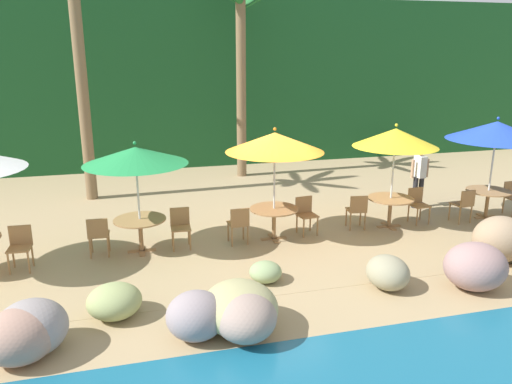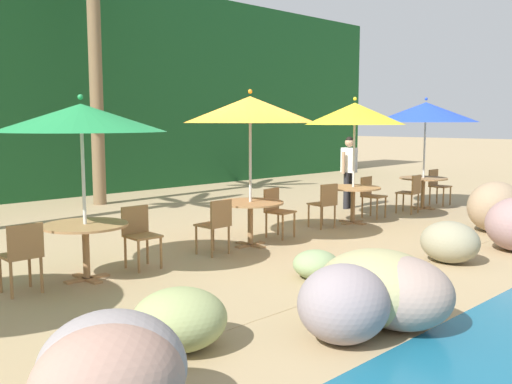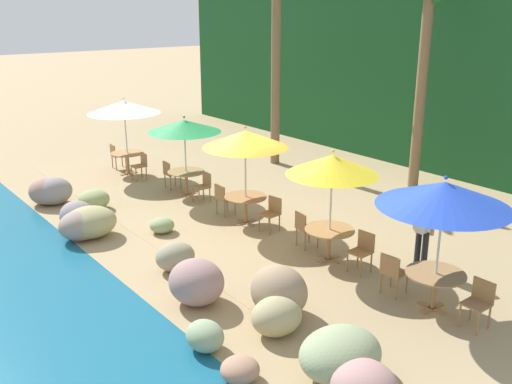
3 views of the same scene
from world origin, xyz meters
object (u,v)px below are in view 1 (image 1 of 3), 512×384
(palm_tree_second, at_px, (241,47))
(umbrella_yellow, at_px, (395,138))
(dining_table_orange, at_px, (274,214))
(chair_yellow_inland, at_px, (357,209))
(umbrella_blue, at_px, (497,131))
(waiter_in_white, at_px, (420,172))
(umbrella_green, at_px, (135,156))
(chair_orange_seaward, at_px, (306,212))
(umbrella_orange, at_px, (275,142))
(dining_table_yellow, at_px, (390,203))
(dining_table_green, at_px, (140,224))
(chair_white_seaward, at_px, (20,244))
(chair_blue_inland, at_px, (464,203))
(dining_table_blue, at_px, (488,195))
(chair_green_inland, at_px, (98,234))
(palm_tree_nearest, at_px, (76,29))
(chair_green_seaward, at_px, (180,225))
(chair_yellow_seaward, at_px, (417,202))
(chair_orange_inland, at_px, (239,223))

(palm_tree_second, bearing_deg, umbrella_yellow, -69.20)
(dining_table_orange, height_order, chair_yellow_inland, chair_yellow_inland)
(umbrella_blue, xyz_separation_m, waiter_in_white, (-1.22, 1.26, -1.28))
(umbrella_green, xyz_separation_m, chair_orange_seaward, (3.79, 0.17, -1.59))
(umbrella_blue, height_order, waiter_in_white, umbrella_blue)
(umbrella_orange, height_order, dining_table_yellow, umbrella_orange)
(umbrella_green, distance_m, dining_table_green, 1.49)
(chair_white_seaward, height_order, chair_blue_inland, same)
(umbrella_yellow, xyz_separation_m, umbrella_blue, (2.76, -0.02, 0.06))
(umbrella_blue, xyz_separation_m, dining_table_blue, (0.00, 0.00, -1.65))
(chair_yellow_inland, bearing_deg, palm_tree_second, 103.47)
(dining_table_green, distance_m, chair_green_inland, 0.86)
(chair_white_seaward, bearing_deg, umbrella_green, 7.52)
(chair_green_inland, xyz_separation_m, palm_tree_nearest, (-0.40, 4.54, 4.20))
(palm_tree_nearest, bearing_deg, waiter_in_white, -20.06)
(waiter_in_white, bearing_deg, umbrella_orange, -163.77)
(palm_tree_nearest, distance_m, waiter_in_white, 9.99)
(dining_table_orange, bearing_deg, palm_tree_nearest, 133.16)
(chair_green_seaward, height_order, chair_yellow_seaward, same)
(waiter_in_white, bearing_deg, palm_tree_second, 128.63)
(palm_tree_nearest, bearing_deg, dining_table_yellow, -31.61)
(chair_white_seaward, height_order, umbrella_blue, umbrella_blue)
(chair_green_inland, distance_m, dining_table_yellow, 6.77)
(umbrella_green, relative_size, umbrella_blue, 0.92)
(dining_table_blue, bearing_deg, dining_table_orange, -179.45)
(chair_green_seaward, distance_m, waiter_in_white, 6.73)
(chair_blue_inland, xyz_separation_m, palm_tree_second, (-4.21, 6.22, 3.77))
(dining_table_green, relative_size, palm_tree_second, 0.18)
(chair_white_seaward, xyz_separation_m, dining_table_green, (2.31, 0.30, 0.10))
(umbrella_green, relative_size, dining_table_blue, 2.18)
(chair_orange_inland, bearing_deg, umbrella_yellow, 2.98)
(dining_table_orange, distance_m, umbrella_blue, 5.95)
(dining_table_yellow, bearing_deg, umbrella_green, -179.47)
(chair_yellow_seaward, bearing_deg, dining_table_blue, -5.11)
(umbrella_orange, height_order, chair_blue_inland, umbrella_orange)
(dining_table_green, xyz_separation_m, waiter_in_white, (7.46, 1.29, 0.37))
(umbrella_green, height_order, umbrella_blue, umbrella_blue)
(chair_white_seaward, relative_size, dining_table_orange, 0.79)
(palm_tree_nearest, bearing_deg, umbrella_orange, -46.84)
(palm_tree_nearest, xyz_separation_m, palm_tree_second, (4.89, 1.60, -0.43))
(umbrella_orange, distance_m, chair_blue_inland, 5.18)
(dining_table_orange, distance_m, dining_table_yellow, 2.97)
(chair_blue_inland, bearing_deg, umbrella_green, 178.91)
(chair_orange_inland, distance_m, dining_table_yellow, 3.82)
(umbrella_orange, height_order, palm_tree_second, palm_tree_second)
(dining_table_green, height_order, palm_tree_second, palm_tree_second)
(chair_green_seaward, xyz_separation_m, palm_tree_nearest, (-2.11, 4.41, 4.20))
(waiter_in_white, bearing_deg, chair_orange_inland, -164.99)
(waiter_in_white, bearing_deg, umbrella_blue, -45.83)
(dining_table_blue, distance_m, palm_tree_second, 8.68)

